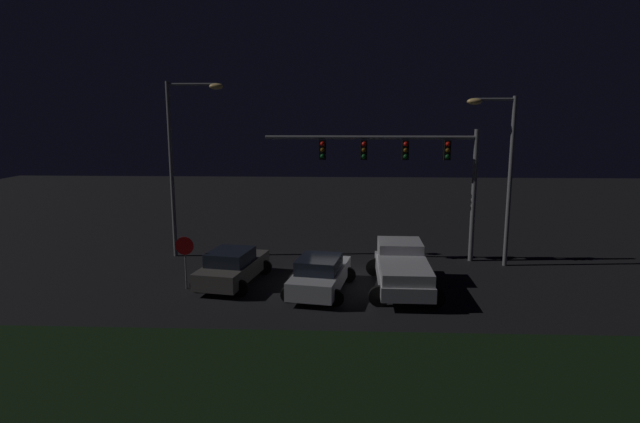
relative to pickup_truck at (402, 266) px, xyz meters
name	(u,v)px	position (x,y,z in m)	size (l,w,h in m)	color
ground_plane	(337,276)	(-2.67, 1.63, -1.00)	(80.00, 80.00, 0.00)	black
grass_median	(334,383)	(-2.67, -8.00, -0.95)	(26.49, 6.59, 0.10)	black
pickup_truck	(402,266)	(0.00, 0.00, 0.00)	(2.93, 5.44, 1.80)	#B7B7BC
car_sedan	(233,267)	(-7.17, 0.41, -0.26)	(2.99, 4.65, 1.51)	#514C47
car_sedan_far	(320,275)	(-3.37, -0.55, -0.26)	(2.97, 4.65, 1.51)	#B7B7BC
traffic_signal_gantry	(406,160)	(0.58, 4.47, 4.03)	(10.32, 0.56, 6.50)	slate
street_lamp_left	(181,149)	(-10.51, 4.76, 4.51)	(2.86, 0.44, 8.79)	slate
street_lamp_right	(502,161)	(4.95, 3.70, 4.03)	(2.28, 0.44, 8.02)	slate
stop_sign	(185,253)	(-8.95, -0.41, 0.56)	(0.76, 0.08, 2.23)	slate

